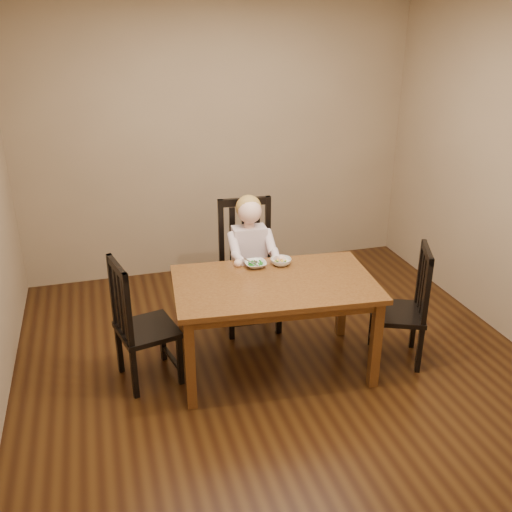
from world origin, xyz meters
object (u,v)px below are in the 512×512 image
object	(u,v)px
dining_table	(274,292)
chair_child	(248,267)
chair_left	(140,325)
chair_right	(404,307)
toddler	(250,252)
bowl_peas	(256,264)
bowl_veg	(281,262)

from	to	relation	value
dining_table	chair_child	distance (m)	0.75
dining_table	chair_left	xyz separation A→B (m)	(-0.99, 0.11, -0.18)
chair_right	toddler	xyz separation A→B (m)	(-1.00, 0.85, 0.24)
dining_table	toddler	bearing A→B (deg)	90.00
chair_left	bowl_peas	distance (m)	0.99
bowl_veg	bowl_peas	bearing A→B (deg)	175.35
chair_child	dining_table	bearing A→B (deg)	92.23
dining_table	bowl_peas	bearing A→B (deg)	101.90
dining_table	chair_left	bearing A→B (deg)	173.64
toddler	bowl_veg	xyz separation A→B (m)	(0.14, -0.41, 0.06)
chair_right	bowl_peas	bearing A→B (deg)	90.04
bowl_peas	bowl_veg	xyz separation A→B (m)	(0.20, -0.02, 0.00)
chair_left	toddler	size ratio (longest dim) A/B	1.53
toddler	bowl_veg	size ratio (longest dim) A/B	3.95
chair_child	chair_right	xyz separation A→B (m)	(1.00, -0.90, -0.08)
chair_left	bowl_veg	xyz separation A→B (m)	(1.13, 0.17, 0.29)
bowl_peas	bowl_veg	world-z (taller)	bowl_veg
chair_child	bowl_veg	xyz separation A→B (m)	(0.14, -0.46, 0.23)
chair_right	dining_table	bearing A→B (deg)	104.01
dining_table	chair_child	world-z (taller)	chair_child
chair_child	toddler	xyz separation A→B (m)	(-0.00, -0.06, 0.17)
dining_table	toddler	distance (m)	0.68
chair_right	bowl_peas	world-z (taller)	chair_right
chair_child	chair_right	distance (m)	1.35
chair_left	bowl_peas	xyz separation A→B (m)	(0.93, 0.18, 0.29)
chair_child	bowl_veg	bearing A→B (deg)	109.07
dining_table	chair_right	xyz separation A→B (m)	(1.00, -0.16, -0.19)
chair_child	bowl_peas	world-z (taller)	chair_child
chair_left	toddler	bearing A→B (deg)	107.21
chair_left	bowl_veg	distance (m)	1.18
chair_child	bowl_peas	size ratio (longest dim) A/B	6.64
toddler	bowl_peas	xyz separation A→B (m)	(-0.06, -0.39, 0.06)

